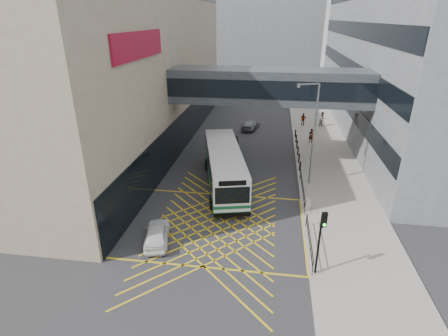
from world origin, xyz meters
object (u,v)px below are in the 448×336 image
at_px(car_dark, 231,140).
at_px(traffic_light, 321,234).
at_px(car_white, 157,233).
at_px(pedestrian_b, 322,119).
at_px(pedestrian_a, 311,136).
at_px(bus, 224,166).
at_px(car_silver, 251,124).
at_px(pedestrian_c, 303,119).
at_px(street_lamp, 312,129).
at_px(litter_bin, 307,204).

xyz_separation_m(car_dark, traffic_light, (7.33, -20.58, 2.12)).
relative_size(car_white, car_dark, 0.96).
bearing_deg(pedestrian_b, pedestrian_a, -144.42).
bearing_deg(bus, car_white, -122.76).
relative_size(car_white, car_silver, 0.96).
bearing_deg(pedestrian_c, traffic_light, 103.08).
relative_size(car_dark, traffic_light, 1.02).
distance_m(street_lamp, pedestrian_b, 18.32).
height_order(car_silver, pedestrian_a, pedestrian_a).
height_order(pedestrian_a, pedestrian_b, pedestrian_b).
xyz_separation_m(bus, pedestrian_c, (7.74, 18.60, -0.78)).
bearing_deg(pedestrian_a, pedestrian_c, -110.47).
xyz_separation_m(bus, pedestrian_a, (8.16, 11.81, -0.77)).
bearing_deg(car_white, litter_bin, -164.23).
height_order(traffic_light, pedestrian_b, traffic_light).
distance_m(bus, pedestrian_b, 21.21).
bearing_deg(pedestrian_c, litter_bin, 102.39).
relative_size(car_dark, car_silver, 1.00).
height_order(car_silver, litter_bin, car_silver).
height_order(litter_bin, pedestrian_c, pedestrian_c).
bearing_deg(car_silver, car_white, 92.61).
xyz_separation_m(bus, traffic_light, (6.70, -10.71, 1.02)).
distance_m(car_white, pedestrian_a, 23.51).
distance_m(car_silver, pedestrian_b, 9.40).
bearing_deg(litter_bin, car_white, -151.30).
xyz_separation_m(car_white, traffic_light, (9.77, -1.88, 2.13)).
bearing_deg(car_white, pedestrian_b, -128.66).
bearing_deg(street_lamp, litter_bin, -114.94).
height_order(car_white, car_silver, car_silver).
distance_m(car_white, pedestrian_c, 29.50).
bearing_deg(car_silver, litter_bin, 117.58).
distance_m(traffic_light, pedestrian_b, 29.56).
height_order(street_lamp, pedestrian_b, street_lamp).
distance_m(bus, car_white, 9.42).
height_order(car_white, litter_bin, car_white).
distance_m(traffic_light, litter_bin, 7.53).
relative_size(pedestrian_a, pedestrian_c, 1.00).
distance_m(car_dark, street_lamp, 12.51).
bearing_deg(pedestrian_c, pedestrian_a, 108.67).
bearing_deg(traffic_light, pedestrian_b, 62.50).
bearing_deg(car_dark, traffic_light, 98.50).
distance_m(bus, pedestrian_c, 20.17).
bearing_deg(traffic_light, street_lamp, 67.64).
relative_size(car_silver, litter_bin, 4.76).
xyz_separation_m(car_white, pedestrian_c, (10.80, 27.44, 0.34)).
relative_size(car_dark, street_lamp, 0.48).
relative_size(car_silver, pedestrian_a, 2.53).
relative_size(car_white, pedestrian_c, 2.44).
bearing_deg(car_dark, pedestrian_a, -178.62).
distance_m(car_dark, car_silver, 6.85).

